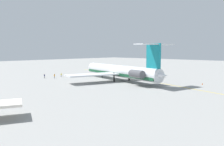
# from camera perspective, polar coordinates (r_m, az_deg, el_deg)

# --- Properties ---
(ground) EXTENTS (363.24, 363.24, 0.00)m
(ground) POSITION_cam_1_polar(r_m,az_deg,el_deg) (88.65, 4.58, -1.55)
(ground) COLOR gray
(main_jetliner) EXTENTS (45.28, 40.35, 13.28)m
(main_jetliner) POSITION_cam_1_polar(r_m,az_deg,el_deg) (82.91, 2.42, 0.47)
(main_jetliner) COLOR silver
(main_jetliner) RESTS_ON ground
(ground_crew_near_nose) EXTENTS (0.41, 0.27, 1.69)m
(ground_crew_near_nose) POSITION_cam_1_polar(r_m,az_deg,el_deg) (113.59, 4.67, 0.61)
(ground_crew_near_nose) COLOR black
(ground_crew_near_nose) RESTS_ON ground
(ground_crew_near_tail) EXTENTS (0.40, 0.27, 1.72)m
(ground_crew_near_tail) POSITION_cam_1_polar(r_m,az_deg,el_deg) (97.64, -12.57, -0.35)
(ground_crew_near_tail) COLOR black
(ground_crew_near_tail) RESTS_ON ground
(ground_crew_portside) EXTENTS (0.43, 0.29, 1.83)m
(ground_crew_portside) POSITION_cam_1_polar(r_m,az_deg,el_deg) (93.32, -14.18, -0.62)
(ground_crew_portside) COLOR black
(ground_crew_portside) RESTS_ON ground
(ground_crew_starboard) EXTENTS (0.40, 0.29, 1.82)m
(ground_crew_starboard) POSITION_cam_1_polar(r_m,az_deg,el_deg) (94.84, -16.51, -0.59)
(ground_crew_starboard) COLOR black
(ground_crew_starboard) RESTS_ON ground
(safety_cone_nose) EXTENTS (0.40, 0.40, 0.55)m
(safety_cone_nose) POSITION_cam_1_polar(r_m,az_deg,el_deg) (112.76, 3.20, 0.18)
(safety_cone_nose) COLOR #EA590F
(safety_cone_nose) RESTS_ON ground
(safety_cone_wingtip) EXTENTS (0.40, 0.40, 0.55)m
(safety_cone_wingtip) POSITION_cam_1_polar(r_m,az_deg,el_deg) (80.28, 21.61, -2.51)
(safety_cone_wingtip) COLOR #EA590F
(safety_cone_wingtip) RESTS_ON ground
(taxiway_centreline) EXTENTS (94.83, 26.41, 0.01)m
(taxiway_centreline) POSITION_cam_1_polar(r_m,az_deg,el_deg) (91.11, 5.65, -1.36)
(taxiway_centreline) COLOR gold
(taxiway_centreline) RESTS_ON ground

